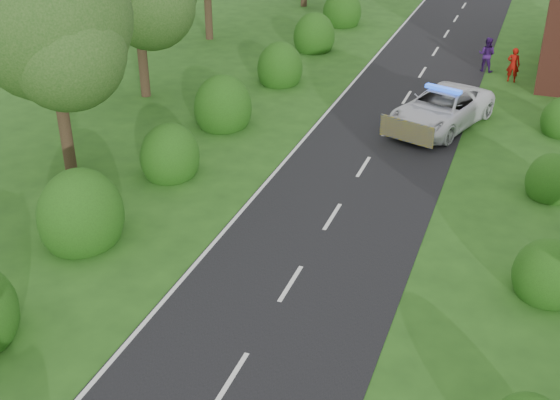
% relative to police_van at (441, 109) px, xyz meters
% --- Properties ---
extents(road, '(6.00, 70.00, 0.02)m').
position_rel_police_van_xyz_m(road, '(-1.98, -6.00, -0.78)').
color(road, black).
rests_on(road, ground).
extents(road_markings, '(4.96, 70.00, 0.01)m').
position_rel_police_van_xyz_m(road_markings, '(-3.58, -8.07, -0.76)').
color(road_markings, white).
rests_on(road_markings, road).
extents(hedgerow_left, '(2.75, 50.41, 3.00)m').
position_rel_police_van_xyz_m(hedgerow_left, '(-8.49, -9.30, -0.04)').
color(hedgerow_left, '#214813').
rests_on(hedgerow_left, ground).
extents(hedgerow_right, '(2.10, 45.78, 2.10)m').
position_rel_police_van_xyz_m(hedgerow_right, '(4.62, -9.79, -0.23)').
color(hedgerow_right, '#214813').
rests_on(hedgerow_right, ground).
extents(tree_left_a, '(5.74, 5.60, 8.38)m').
position_rel_police_van_xyz_m(tree_left_a, '(-11.73, -9.14, 4.55)').
color(tree_left_a, '#332316').
rests_on(tree_left_a, ground).
extents(police_van, '(4.24, 6.19, 1.72)m').
position_rel_police_van_xyz_m(police_van, '(0.00, 0.00, 0.00)').
color(police_van, white).
rests_on(police_van, ground).
extents(pedestrian_red, '(0.64, 0.44, 1.69)m').
position_rel_police_van_xyz_m(pedestrian_red, '(2.37, 7.14, 0.06)').
color(pedestrian_red, '#A5110A').
rests_on(pedestrian_red, ground).
extents(pedestrian_purple, '(0.96, 0.81, 1.75)m').
position_rel_police_van_xyz_m(pedestrian_purple, '(0.97, 8.38, 0.09)').
color(pedestrian_purple, '#3C1864').
rests_on(pedestrian_purple, ground).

